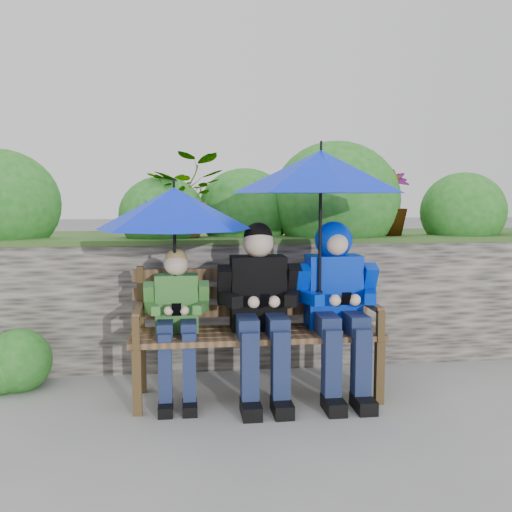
{
  "coord_description": "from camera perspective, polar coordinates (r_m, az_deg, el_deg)",
  "views": [
    {
      "loc": [
        -0.5,
        -3.78,
        1.37
      ],
      "look_at": [
        0.0,
        0.1,
        0.95
      ],
      "focal_mm": 40.0,
      "sensor_mm": 36.0,
      "label": 1
    }
  ],
  "objects": [
    {
      "name": "boy_left",
      "position": [
        3.81,
        -7.92,
        -5.92
      ],
      "size": [
        0.43,
        0.49,
        1.02
      ],
      "color": "#3F7932",
      "rests_on": "ground"
    },
    {
      "name": "garden_backdrop",
      "position": [
        5.45,
        -2.09,
        -1.6
      ],
      "size": [
        8.0,
        2.84,
        1.86
      ],
      "color": "#312F2B",
      "rests_on": "ground"
    },
    {
      "name": "umbrella_right",
      "position": [
        3.8,
        6.5,
        8.36
      ],
      "size": [
        1.17,
        1.17,
        1.03
      ],
      "color": "#001CE0",
      "rests_on": "ground"
    },
    {
      "name": "umbrella_left",
      "position": [
        3.76,
        -8.19,
        4.73
      ],
      "size": [
        1.02,
        1.02,
        0.8
      ],
      "color": "#001CE0",
      "rests_on": "ground"
    },
    {
      "name": "ground",
      "position": [
        4.05,
        0.19,
        -13.64
      ],
      "size": [
        60.0,
        60.0,
        0.0
      ],
      "primitive_type": "plane",
      "color": "slate",
      "rests_on": "ground"
    },
    {
      "name": "boy_right",
      "position": [
        3.92,
        8.08,
        -3.82
      ],
      "size": [
        0.55,
        0.67,
        1.19
      ],
      "color": "#0026B5",
      "rests_on": "ground"
    },
    {
      "name": "boy_middle",
      "position": [
        3.81,
        0.4,
        -4.77
      ],
      "size": [
        0.56,
        0.64,
        1.19
      ],
      "color": "black",
      "rests_on": "ground"
    },
    {
      "name": "park_bench",
      "position": [
        3.92,
        -0.02,
        -6.66
      ],
      "size": [
        1.67,
        0.49,
        0.88
      ],
      "color": "#48351C",
      "rests_on": "ground"
    }
  ]
}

